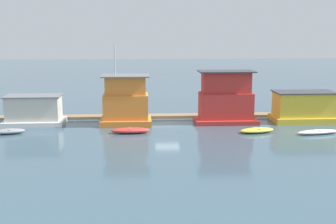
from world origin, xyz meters
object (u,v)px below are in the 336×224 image
(dinghy_grey, at_px, (9,131))
(houseboat_red, at_px, (226,100))
(houseboat_white, at_px, (34,111))
(houseboat_yellow, at_px, (303,107))
(houseboat_orange, at_px, (126,102))
(dinghy_red, at_px, (130,130))
(dinghy_yellow, at_px, (257,130))
(dinghy_white, at_px, (318,132))

(dinghy_grey, bearing_deg, houseboat_red, 10.56)
(houseboat_white, relative_size, houseboat_yellow, 0.93)
(houseboat_orange, height_order, houseboat_yellow, houseboat_orange)
(houseboat_yellow, bearing_deg, dinghy_red, -166.12)
(dinghy_yellow, distance_m, dinghy_white, 5.63)
(houseboat_orange, xyz_separation_m, dinghy_red, (0.52, -4.13, -2.04))
(houseboat_red, relative_size, dinghy_red, 1.75)
(houseboat_white, xyz_separation_m, houseboat_yellow, (28.16, -0.22, 0.11))
(houseboat_yellow, bearing_deg, dinghy_yellow, -141.28)
(houseboat_white, relative_size, dinghy_yellow, 1.68)
(houseboat_orange, relative_size, dinghy_grey, 2.65)
(houseboat_red, xyz_separation_m, dinghy_white, (7.67, -5.85, -2.20))
(houseboat_white, xyz_separation_m, houseboat_orange, (9.42, -0.59, 0.88))
(houseboat_yellow, height_order, dinghy_red, houseboat_yellow)
(dinghy_yellow, bearing_deg, houseboat_white, 166.65)
(houseboat_white, distance_m, dinghy_grey, 4.66)
(houseboat_orange, distance_m, houseboat_yellow, 18.76)
(houseboat_red, relative_size, dinghy_yellow, 1.79)
(houseboat_red, height_order, dinghy_yellow, houseboat_red)
(houseboat_red, bearing_deg, houseboat_yellow, 0.62)
(houseboat_white, xyz_separation_m, houseboat_red, (19.82, -0.31, 0.97))
(dinghy_white, bearing_deg, houseboat_white, 167.39)
(houseboat_white, bearing_deg, dinghy_red, -25.40)
(houseboat_white, height_order, dinghy_red, houseboat_white)
(houseboat_red, xyz_separation_m, houseboat_yellow, (8.34, 0.09, -0.87))
(dinghy_white, bearing_deg, dinghy_yellow, 170.33)
(houseboat_orange, bearing_deg, houseboat_red, 1.56)
(dinghy_red, bearing_deg, dinghy_grey, 177.74)
(dinghy_grey, bearing_deg, dinghy_yellow, -2.29)
(houseboat_white, height_order, houseboat_red, houseboat_red)
(dinghy_yellow, bearing_deg, houseboat_yellow, 38.72)
(houseboat_orange, height_order, dinghy_white, houseboat_orange)
(houseboat_orange, distance_m, dinghy_white, 19.02)
(houseboat_white, distance_m, dinghy_yellow, 22.58)
(houseboat_orange, xyz_separation_m, dinghy_grey, (-10.86, -3.68, -2.06))
(dinghy_grey, bearing_deg, dinghy_white, -3.72)
(houseboat_white, distance_m, dinghy_red, 11.06)
(houseboat_red, bearing_deg, dinghy_red, -155.94)
(houseboat_orange, height_order, dinghy_yellow, houseboat_orange)
(houseboat_red, distance_m, dinghy_grey, 21.73)
(dinghy_red, distance_m, dinghy_yellow, 12.01)
(houseboat_red, xyz_separation_m, dinghy_red, (-9.89, -4.41, -2.13))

